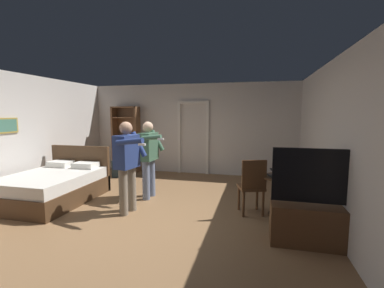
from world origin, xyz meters
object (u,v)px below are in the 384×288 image
(tv_flatscreen, at_px, (319,218))
(wooden_chair, at_px, (252,184))
(bottle_on_table, at_px, (290,172))
(bookshelf, at_px, (126,137))
(side_table, at_px, (279,189))
(person_striped_shirt, at_px, (149,154))
(laptop, at_px, (279,174))
(person_blue_shirt, at_px, (127,161))
(bed, at_px, (54,186))
(suitcase_dark, at_px, (122,168))

(tv_flatscreen, xyz_separation_m, wooden_chair, (-0.89, 0.89, 0.16))
(tv_flatscreen, bearing_deg, bottle_on_table, 108.09)
(bookshelf, height_order, side_table, bookshelf)
(side_table, distance_m, person_striped_shirt, 2.64)
(laptop, relative_size, bottle_on_table, 1.74)
(laptop, bearing_deg, person_blue_shirt, -169.99)
(bookshelf, bearing_deg, wooden_chair, -35.42)
(bottle_on_table, height_order, wooden_chair, wooden_chair)
(side_table, height_order, laptop, laptop)
(bookshelf, relative_size, person_striped_shirt, 1.23)
(tv_flatscreen, xyz_separation_m, person_striped_shirt, (-3.00, 1.34, 0.55))
(bed, height_order, laptop, bed)
(side_table, bearing_deg, wooden_chair, -171.41)
(bed, height_order, wooden_chair, bed)
(wooden_chair, bearing_deg, tv_flatscreen, -45.17)
(bottle_on_table, bearing_deg, person_blue_shirt, -171.34)
(person_blue_shirt, bearing_deg, laptop, 10.01)
(person_blue_shirt, bearing_deg, person_striped_shirt, 88.15)
(bed, xyz_separation_m, suitcase_dark, (0.32, 2.17, -0.07))
(tv_flatscreen, height_order, bottle_on_table, tv_flatscreen)
(bed, bearing_deg, tv_flatscreen, -8.54)
(tv_flatscreen, xyz_separation_m, side_table, (-0.43, 0.96, 0.09))
(bookshelf, distance_m, bottle_on_table, 5.19)
(bottle_on_table, bearing_deg, laptop, 166.19)
(side_table, distance_m, bottle_on_table, 0.37)
(bottle_on_table, relative_size, person_striped_shirt, 0.15)
(bed, height_order, person_blue_shirt, person_blue_shirt)
(wooden_chair, distance_m, person_blue_shirt, 2.22)
(side_table, bearing_deg, bookshelf, 148.26)
(laptop, bearing_deg, tv_flatscreen, -64.16)
(person_blue_shirt, bearing_deg, suitcase_dark, 121.16)
(bed, xyz_separation_m, person_striped_shirt, (1.82, 0.61, 0.62))
(person_blue_shirt, distance_m, person_striped_shirt, 0.87)
(side_table, bearing_deg, tv_flatscreen, -66.00)
(bottle_on_table, height_order, person_blue_shirt, person_blue_shirt)
(tv_flatscreen, relative_size, person_blue_shirt, 0.81)
(bookshelf, xyz_separation_m, tv_flatscreen, (4.70, -3.60, -0.67))
(bookshelf, bearing_deg, side_table, -31.74)
(bed, height_order, bottle_on_table, bed)
(bed, relative_size, laptop, 4.71)
(bookshelf, height_order, laptop, bookshelf)
(side_table, distance_m, wooden_chair, 0.47)
(laptop, xyz_separation_m, person_striped_shirt, (-2.55, 0.42, 0.18))
(tv_flatscreen, xyz_separation_m, bottle_on_table, (-0.29, 0.88, 0.42))
(bottle_on_table, distance_m, wooden_chair, 0.65)
(side_table, height_order, wooden_chair, wooden_chair)
(bottle_on_table, distance_m, person_blue_shirt, 2.77)
(bookshelf, bearing_deg, bed, -92.38)
(wooden_chair, bearing_deg, suitcase_dark, 150.94)
(wooden_chair, height_order, person_blue_shirt, person_blue_shirt)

